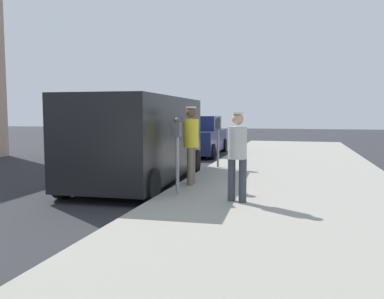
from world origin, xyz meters
The scene contains 8 objects.
ground_plane centered at (0.00, 0.00, 0.00)m, with size 80.00×80.00×0.00m, color #2D2D33.
sidewalk_slab centered at (3.50, 0.00, 0.07)m, with size 5.00×32.00×0.15m, color #9E998E.
parking_meter_near centered at (1.35, -0.28, 1.18)m, with size 0.14×0.18×1.52m.
parking_meter_far centered at (1.35, 3.89, 1.18)m, with size 0.14×0.18×1.52m.
pedestrian_in_yellow centered at (1.33, 0.86, 1.16)m, with size 0.34×0.36×1.76m.
pedestrian_in_gray centered at (2.59, -0.63, 1.08)m, with size 0.35×0.34×1.63m.
parked_van centered at (-0.15, 1.47, 1.15)m, with size 2.30×5.27×2.15m.
parked_sedan_ahead centered at (-0.45, 8.74, 0.75)m, with size 2.09×4.47×1.65m.
Camera 1 is at (3.62, -7.71, 1.74)m, focal length 37.05 mm.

